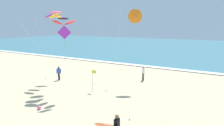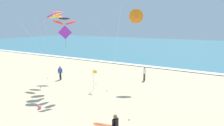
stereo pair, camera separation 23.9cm
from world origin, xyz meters
name	(u,v)px [view 2 (the right image)]	position (x,y,z in m)	size (l,w,h in m)	color
ocean_water	(197,48)	(0.00, 52.62, 0.04)	(160.00, 60.00, 0.08)	teal
shoreline_foam	(169,69)	(0.00, 22.92, 0.09)	(160.00, 1.17, 0.01)	white
kite_diamond_violet_near	(67,35)	(-4.88, 7.60, 5.39)	(2.56, 3.45, 6.16)	purple
kite_delta_amber_low	(136,16)	(-1.27, 13.53, 7.02)	(4.34, 2.30, 7.75)	orange
kite_arc_rose_distant	(57,15)	(-7.38, 9.14, 7.09)	(2.87, 2.69, 7.43)	yellow
kite_arc_charcoal_outer	(64,21)	(-6.19, 8.78, 6.51)	(2.49, 4.66, 6.86)	red
kite_arc_scarlet_extra	(56,15)	(-9.64, 11.24, 7.27)	(2.56, 2.82, 7.64)	purple
bystander_blue_top	(60,73)	(-9.48, 11.19, 0.81)	(0.33, 0.42, 1.59)	black
bystander_white_top	(144,73)	(-1.03, 15.72, 0.81)	(0.41, 0.34, 1.59)	#4C3D2D
lifeguard_flag	(94,78)	(-3.92, 9.95, 1.27)	(0.45, 0.05, 2.10)	silver
beach_ball	(40,107)	(-5.09, 4.58, 0.14)	(0.28, 0.28, 0.28)	pink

